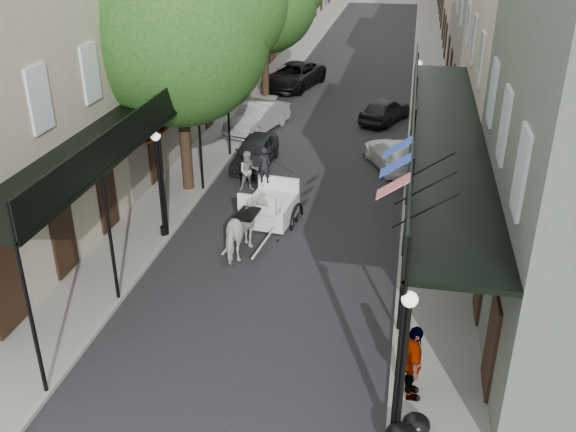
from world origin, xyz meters
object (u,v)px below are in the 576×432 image
at_px(tree_near, 189,24).
at_px(lamppost_right_near, 403,368).
at_px(pedestrian_sidewalk_left, 240,87).
at_px(car_left_near, 255,151).
at_px(car_right_near, 394,154).
at_px(car_left_far, 294,76).
at_px(carriage, 274,187).
at_px(pedestrian_sidewalk_right, 413,363).
at_px(pedestrian_walking, 248,171).
at_px(lamppost_left, 160,183).
at_px(car_right_far, 385,110).
at_px(horse, 247,228).
at_px(car_left_mid, 257,117).
at_px(lamppost_right_far, 416,98).

distance_m(tree_near, lamppost_right_near, 15.39).
xyz_separation_m(pedestrian_sidewalk_left, car_left_near, (3.19, -9.41, -0.27)).
bearing_deg(car_right_near, car_left_far, -85.24).
distance_m(lamppost_right_near, car_right_near, 16.08).
height_order(tree_near, carriage, tree_near).
height_order(pedestrian_sidewalk_left, pedestrian_sidewalk_right, pedestrian_sidewalk_right).
bearing_deg(lamppost_right_near, car_left_near, 113.85).
height_order(carriage, pedestrian_walking, carriage).
bearing_deg(lamppost_left, tree_near, 91.34).
distance_m(lamppost_left, car_left_far, 20.46).
bearing_deg(car_right_far, pedestrian_sidewalk_right, 117.82).
bearing_deg(tree_near, lamppost_left, -88.66).
height_order(lamppost_right_near, car_left_near, lamppost_right_near).
bearing_deg(horse, car_left_mid, -71.95).
relative_size(pedestrian_sidewalk_left, pedestrian_sidewalk_right, 0.84).
xyz_separation_m(tree_near, car_right_far, (6.80, 10.31, -5.85)).
height_order(horse, carriage, carriage).
relative_size(pedestrian_walking, pedestrian_sidewalk_right, 0.86).
xyz_separation_m(pedestrian_sidewalk_left, car_left_far, (2.43, 3.84, -0.17)).
relative_size(car_left_mid, car_left_far, 0.81).
xyz_separation_m(lamppost_left, pedestrian_sidewalk_left, (-1.69, 16.56, -1.13)).
bearing_deg(pedestrian_walking, car_right_far, 44.08).
xyz_separation_m(horse, car_left_mid, (-2.56, 12.28, -0.20)).
distance_m(car_left_near, car_left_far, 13.27).
relative_size(tree_near, pedestrian_sidewalk_left, 6.01).
relative_size(pedestrian_sidewalk_right, car_right_far, 0.51).
height_order(horse, car_left_far, horse).
bearing_deg(car_left_mid, pedestrian_sidewalk_left, 130.74).
relative_size(lamppost_left, car_left_mid, 0.85).
bearing_deg(carriage, pedestrian_sidewalk_right, -53.93).
xyz_separation_m(car_left_near, car_left_far, (-0.75, 13.25, 0.10)).
bearing_deg(tree_near, car_left_far, 87.02).
bearing_deg(lamppost_left, lamppost_right_far, 55.65).
bearing_deg(car_right_near, tree_near, 3.18).
bearing_deg(lamppost_right_near, tree_near, 124.27).
bearing_deg(lamppost_left, car_left_far, 87.91).
height_order(lamppost_right_far, pedestrian_walking, lamppost_right_far).
height_order(lamppost_right_far, horse, lamppost_right_far).
bearing_deg(pedestrian_walking, pedestrian_sidewalk_left, 86.16).
relative_size(lamppost_right_near, car_left_far, 0.69).
bearing_deg(car_left_near, carriage, -68.54).
bearing_deg(lamppost_right_near, pedestrian_walking, 116.94).
bearing_deg(lamppost_left, car_left_near, 78.16).
height_order(lamppost_right_near, car_right_far, lamppost_right_near).
bearing_deg(lamppost_right_far, car_left_mid, -177.97).
bearing_deg(pedestrian_sidewalk_right, horse, 34.72).
distance_m(pedestrian_sidewalk_left, car_right_far, 8.64).
relative_size(tree_near, carriage, 3.13).
bearing_deg(pedestrian_sidewalk_right, tree_near, 31.36).
distance_m(tree_near, lamppost_right_far, 12.24).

